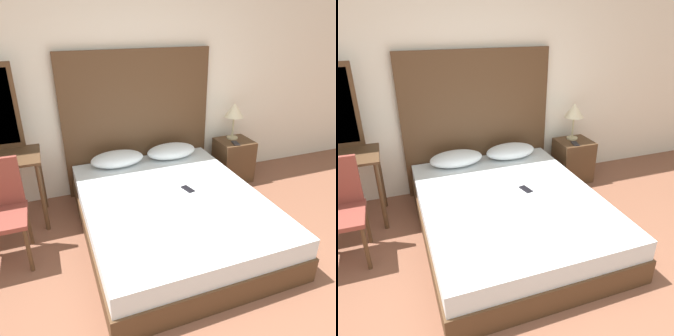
# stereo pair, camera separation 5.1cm
# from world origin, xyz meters

# --- Properties ---
(wall_back) EXTENTS (10.00, 0.06, 2.70)m
(wall_back) POSITION_xyz_m (0.00, 2.63, 1.35)
(wall_back) COLOR silver
(wall_back) RESTS_ON ground_plane
(bed) EXTENTS (1.68, 2.13, 0.41)m
(bed) POSITION_xyz_m (0.06, 1.47, 0.20)
(bed) COLOR #4C331E
(bed) RESTS_ON ground_plane
(headboard) EXTENTS (1.77, 0.05, 1.66)m
(headboard) POSITION_xyz_m (0.06, 2.56, 0.83)
(headboard) COLOR #4C331E
(headboard) RESTS_ON ground_plane
(pillow_left) EXTENTS (0.60, 0.32, 0.18)m
(pillow_left) POSITION_xyz_m (-0.27, 2.33, 0.50)
(pillow_left) COLOR silver
(pillow_left) RESTS_ON bed
(pillow_right) EXTENTS (0.60, 0.32, 0.18)m
(pillow_right) POSITION_xyz_m (0.39, 2.33, 0.50)
(pillow_right) COLOR silver
(pillow_right) RESTS_ON bed
(phone_on_bed) EXTENTS (0.10, 0.16, 0.01)m
(phone_on_bed) POSITION_xyz_m (0.25, 1.53, 0.42)
(phone_on_bed) COLOR black
(phone_on_bed) RESTS_ON bed
(nightstand) EXTENTS (0.43, 0.40, 0.54)m
(nightstand) POSITION_xyz_m (1.25, 2.29, 0.27)
(nightstand) COLOR #4C331E
(nightstand) RESTS_ON ground_plane
(table_lamp) EXTENTS (0.24, 0.24, 0.46)m
(table_lamp) POSITION_xyz_m (1.26, 2.37, 0.90)
(table_lamp) COLOR tan
(table_lamp) RESTS_ON nightstand
(phone_on_nightstand) EXTENTS (0.10, 0.16, 0.01)m
(phone_on_nightstand) POSITION_xyz_m (1.20, 2.19, 0.54)
(phone_on_nightstand) COLOR black
(phone_on_nightstand) RESTS_ON nightstand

